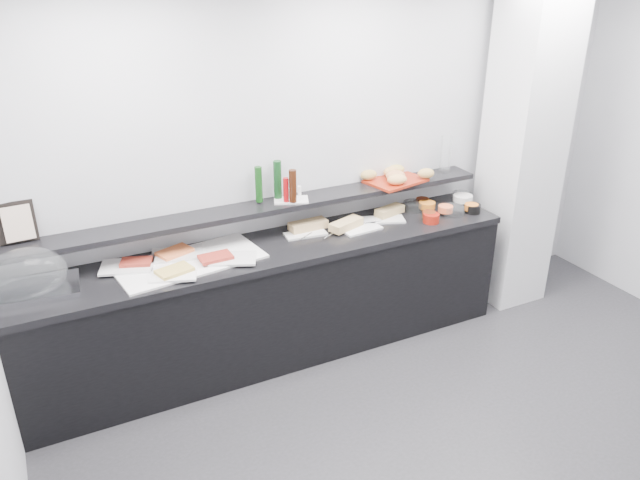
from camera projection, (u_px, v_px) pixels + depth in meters
name	position (u px, v px, depth m)	size (l,w,h in m)	color
ground	(496.00, 470.00, 3.70)	(5.00, 5.00, 0.00)	#2D2D30
back_wall	(341.00, 160.00, 4.76)	(5.00, 0.02, 2.70)	#BABDC2
column	(523.00, 147.00, 5.08)	(0.50, 0.50, 2.70)	white
buffet_cabinet	(275.00, 304.00, 4.62)	(3.60, 0.60, 0.85)	black
counter_top	(273.00, 249.00, 4.43)	(3.62, 0.62, 0.05)	black
wall_shelf	(262.00, 208.00, 4.47)	(3.60, 0.25, 0.04)	black
cloche_base	(36.00, 289.00, 3.81)	(0.50, 0.34, 0.04)	silver
cloche_dome	(25.00, 276.00, 3.75)	(0.50, 0.33, 0.34)	white
linen_runner	(190.00, 262.00, 4.18)	(0.97, 0.46, 0.01)	white
platter_meat_a	(127.00, 266.00, 4.09)	(0.34, 0.23, 0.01)	white
food_meat_a	(136.00, 262.00, 4.11)	(0.20, 0.13, 0.02)	maroon
platter_salmon	(178.00, 254.00, 4.25)	(0.34, 0.23, 0.01)	silver
food_salmon	(175.00, 252.00, 4.24)	(0.23, 0.15, 0.02)	orange
platter_cheese	(174.00, 275.00, 3.98)	(0.29, 0.20, 0.01)	white
food_cheese	(174.00, 270.00, 3.99)	(0.22, 0.14, 0.02)	gold
platter_meat_b	(233.00, 259.00, 4.19)	(0.31, 0.21, 0.01)	silver
food_meat_b	(216.00, 257.00, 4.17)	(0.22, 0.14, 0.02)	maroon
sandwich_plate_left	(305.00, 234.00, 4.59)	(0.31, 0.13, 0.01)	white
sandwich_food_left	(308.00, 225.00, 4.65)	(0.29, 0.11, 0.06)	tan
tongs_left	(305.00, 236.00, 4.53)	(0.01, 0.01, 0.16)	silver
sandwich_plate_mid	(362.00, 229.00, 4.67)	(0.30, 0.13, 0.01)	white
sandwich_food_mid	(346.00, 224.00, 4.66)	(0.28, 0.11, 0.06)	tan
tongs_mid	(330.00, 235.00, 4.55)	(0.01, 0.01, 0.16)	#B1B4B8
sandwich_plate_right	(382.00, 220.00, 4.84)	(0.34, 0.15, 0.01)	silver
sandwich_food_right	(390.00, 211.00, 4.91)	(0.25, 0.10, 0.06)	tan
tongs_right	(372.00, 222.00, 4.77)	(0.01, 0.01, 0.16)	#B5B8BD
bowl_glass_fruit	(413.00, 206.00, 5.02)	(0.16, 0.16, 0.07)	white
fill_glass_fruit	(427.00, 205.00, 5.01)	(0.13, 0.13, 0.05)	orange
bowl_black_jam	(426.00, 206.00, 5.03)	(0.14, 0.14, 0.07)	black
fill_black_jam	(422.00, 201.00, 5.08)	(0.11, 0.11, 0.05)	#60200D
bowl_glass_cream	(461.00, 197.00, 5.21)	(0.16, 0.16, 0.07)	white
fill_glass_cream	(463.00, 198.00, 5.15)	(0.16, 0.16, 0.05)	white
bowl_red_jam	(431.00, 218.00, 4.79)	(0.12, 0.12, 0.07)	#9C1A0E
fill_red_jam	(429.00, 215.00, 4.83)	(0.10, 0.10, 0.05)	#5A210C
bowl_glass_salmon	(453.00, 210.00, 4.94)	(0.17, 0.17, 0.07)	white
fill_glass_salmon	(446.00, 209.00, 4.94)	(0.12, 0.12, 0.05)	#FB6D3D
bowl_black_fruit	(473.00, 208.00, 4.98)	(0.12, 0.12, 0.07)	black
fill_black_fruit	(471.00, 207.00, 4.97)	(0.11, 0.11, 0.05)	orange
framed_print	(14.00, 222.00, 3.84)	(0.25, 0.02, 0.26)	black
print_art	(18.00, 223.00, 3.83)	(0.17, 0.00, 0.22)	beige
condiment_tray	(291.00, 200.00, 4.53)	(0.25, 0.15, 0.01)	white
bottle_green_a	(259.00, 184.00, 4.44)	(0.05, 0.05, 0.26)	#103D11
bottle_brown	(293.00, 186.00, 4.44)	(0.05, 0.05, 0.24)	black
bottle_green_b	(278.00, 180.00, 4.50)	(0.06, 0.06, 0.28)	#0F3715
bottle_hot	(286.00, 190.00, 4.45)	(0.04, 0.04, 0.18)	#9F0B0F
shaker_salt	(299.00, 191.00, 4.59)	(0.03, 0.03, 0.07)	white
shaker_pepper	(289.00, 193.00, 4.55)	(0.03, 0.03, 0.07)	white
bread_tray	(396.00, 181.00, 4.91)	(0.44, 0.31, 0.02)	#9A2510
bread_roll_nw	(369.00, 175.00, 4.87)	(0.14, 0.09, 0.08)	#B48D44
bread_roll_n	(396.00, 170.00, 4.99)	(0.15, 0.09, 0.08)	tan
bread_roll_ne	(391.00, 172.00, 4.94)	(0.13, 0.08, 0.08)	tan
bread_roll_sw	(395.00, 179.00, 4.78)	(0.12, 0.08, 0.08)	#BA8747
bread_roll_s	(397.00, 180.00, 4.78)	(0.16, 0.10, 0.08)	tan
bread_roll_se	(426.00, 173.00, 4.91)	(0.13, 0.09, 0.08)	tan
bread_roll_mide	(396.00, 176.00, 4.86)	(0.16, 0.10, 0.08)	#C37F4A
carafe	(445.00, 154.00, 5.06)	(0.09, 0.09, 0.30)	white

